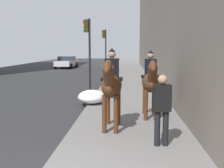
{
  "coord_description": "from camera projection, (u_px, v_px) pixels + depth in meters",
  "views": [
    {
      "loc": [
        -3.79,
        -1.64,
        2.43
      ],
      "look_at": [
        4.0,
        -1.19,
        1.4
      ],
      "focal_mm": 43.66,
      "sensor_mm": 36.0,
      "label": 1
    }
  ],
  "objects": [
    {
      "name": "snow_pile_far",
      "position": [
        92.0,
        97.0,
        11.55
      ],
      "size": [
        1.56,
        1.2,
        0.54
      ],
      "primitive_type": "ellipsoid",
      "color": "white",
      "rests_on": "sidewalk_slab"
    },
    {
      "name": "traffic_light_far_curb",
      "position": [
        105.0,
        45.0,
        24.51
      ],
      "size": [
        0.2,
        0.44,
        4.08
      ],
      "color": "black",
      "rests_on": "ground"
    },
    {
      "name": "mounted_horse_far",
      "position": [
        151.0,
        81.0,
        8.99
      ],
      "size": [
        2.15,
        0.61,
        2.24
      ],
      "rotation": [
        0.0,
        0.0,
        3.13
      ],
      "color": "#4C2B16",
      "rests_on": "sidewalk_slab"
    },
    {
      "name": "pedestrian_greeting",
      "position": [
        162.0,
        105.0,
        6.38
      ],
      "size": [
        0.29,
        0.42,
        1.7
      ],
      "rotation": [
        0.0,
        0.0,
        0.09
      ],
      "color": "black",
      "rests_on": "sidewalk_slab"
    },
    {
      "name": "car_near_lane",
      "position": [
        66.0,
        62.0,
        33.21
      ],
      "size": [
        4.54,
        2.25,
        1.44
      ],
      "rotation": [
        0.0,
        0.0,
        3.09
      ],
      "color": "silver",
      "rests_on": "ground"
    },
    {
      "name": "mounted_horse_near",
      "position": [
        111.0,
        85.0,
        7.65
      ],
      "size": [
        2.15,
        0.62,
        2.31
      ],
      "rotation": [
        0.0,
        0.0,
        3.1
      ],
      "color": "#4C2B16",
      "rests_on": "sidewalk_slab"
    },
    {
      "name": "traffic_light_near_curb",
      "position": [
        88.0,
        43.0,
        15.23
      ],
      "size": [
        0.2,
        0.44,
        4.05
      ],
      "color": "black",
      "rests_on": "ground"
    }
  ]
}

